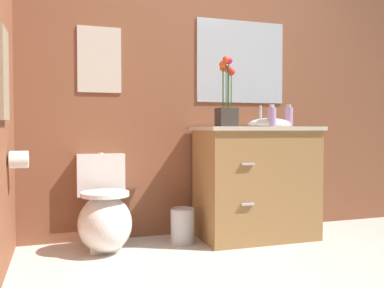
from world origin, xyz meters
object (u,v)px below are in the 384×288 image
at_px(toilet_paper_roll, 19,160).
at_px(hanging_towel, 3,74).
at_px(soap_bottle, 272,117).
at_px(wall_mirror, 241,62).
at_px(toilet, 104,216).
at_px(flower_vase, 227,102).
at_px(vanity_cabinet, 256,181).
at_px(wall_poster, 99,60).
at_px(trash_bin, 183,226).
at_px(lotion_bottle, 289,117).

bearing_deg(toilet_paper_roll, hanging_towel, -102.41).
distance_m(soap_bottle, wall_mirror, 0.63).
relative_size(soap_bottle, toilet_paper_roll, 1.56).
height_order(toilet, flower_vase, flower_vase).
bearing_deg(hanging_towel, vanity_cabinet, 13.13).
xyz_separation_m(wall_poster, wall_mirror, (1.19, 0.00, 0.04)).
relative_size(flower_vase, trash_bin, 1.95).
bearing_deg(toilet, toilet_paper_roll, -160.27).
relative_size(soap_bottle, wall_poster, 0.34).
bearing_deg(lotion_bottle, vanity_cabinet, -164.89).
xyz_separation_m(toilet, lotion_bottle, (1.55, 0.07, 0.73)).
relative_size(flower_vase, hanging_towel, 1.02).
xyz_separation_m(soap_bottle, toilet_paper_roll, (-1.83, -0.07, -0.29)).
distance_m(vanity_cabinet, lotion_bottle, 0.63).
bearing_deg(toilet_paper_roll, lotion_bottle, 7.20).
distance_m(toilet, toilet_paper_roll, 0.73).
height_order(soap_bottle, wall_mirror, wall_mirror).
relative_size(toilet, hanging_towel, 1.33).
bearing_deg(wall_mirror, wall_poster, 180.00).
bearing_deg(soap_bottle, wall_poster, 162.70).
relative_size(wall_poster, hanging_towel, 0.97).
distance_m(toilet, wall_mirror, 1.72).
bearing_deg(toilet, lotion_bottle, 2.52).
bearing_deg(wall_mirror, toilet_paper_roll, -165.09).
bearing_deg(toilet_paper_roll, soap_bottle, 2.06).
relative_size(lotion_bottle, wall_mirror, 0.23).
height_order(wall_poster, wall_mirror, wall_mirror).
bearing_deg(lotion_bottle, hanging_towel, -166.54).
distance_m(toilet, flower_vase, 1.23).
height_order(flower_vase, trash_bin, flower_vase).
xyz_separation_m(trash_bin, wall_mirror, (0.61, 0.29, 1.31)).
height_order(lotion_bottle, trash_bin, lotion_bottle).
height_order(flower_vase, wall_poster, wall_poster).
distance_m(toilet, wall_poster, 1.20).
distance_m(toilet, vanity_cabinet, 1.22).
xyz_separation_m(toilet, trash_bin, (0.58, -0.02, -0.11)).
bearing_deg(hanging_towel, wall_poster, 49.84).
relative_size(flower_vase, wall_mirror, 0.66).
xyz_separation_m(lotion_bottle, wall_mirror, (-0.35, 0.20, 0.47)).
bearing_deg(trash_bin, wall_poster, 153.49).
relative_size(toilet, vanity_cabinet, 0.64).
height_order(soap_bottle, hanging_towel, hanging_towel).
relative_size(toilet, toilet_paper_roll, 6.27).
relative_size(trash_bin, hanging_towel, 0.52).
bearing_deg(toilet, hanging_towel, -143.47).
bearing_deg(toilet_paper_roll, wall_poster, 40.28).
height_order(wall_mirror, toilet_paper_roll, wall_mirror).
distance_m(wall_mirror, hanging_towel, 1.95).
height_order(wall_poster, toilet_paper_roll, wall_poster).
bearing_deg(wall_mirror, hanging_towel, -158.34).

